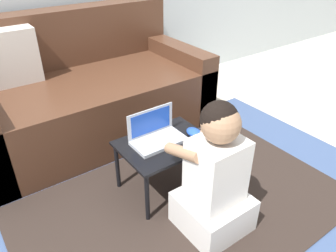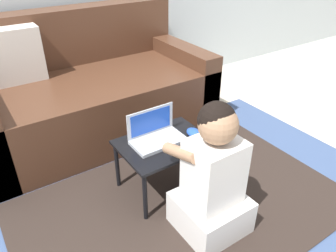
# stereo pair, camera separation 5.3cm
# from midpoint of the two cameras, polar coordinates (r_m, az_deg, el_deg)

# --- Properties ---
(ground_plane) EXTENTS (16.00, 16.00, 0.00)m
(ground_plane) POSITION_cam_midpoint_polar(r_m,az_deg,el_deg) (2.00, 3.16, -10.75)
(ground_plane) COLOR beige
(area_rug) EXTENTS (2.45, 1.62, 0.01)m
(area_rug) POSITION_cam_midpoint_polar(r_m,az_deg,el_deg) (1.89, 2.12, -13.59)
(area_rug) COLOR #3D517A
(area_rug) RESTS_ON ground_plane
(couch) EXTENTS (1.66, 0.90, 0.85)m
(couch) POSITION_cam_midpoint_polar(r_m,az_deg,el_deg) (2.51, -14.53, 5.56)
(couch) COLOR #4C2D1E
(couch) RESTS_ON ground_plane
(laptop_desk) EXTENTS (0.49, 0.37, 0.32)m
(laptop_desk) POSITION_cam_midpoint_polar(r_m,az_deg,el_deg) (1.83, -1.41, -3.89)
(laptop_desk) COLOR black
(laptop_desk) RESTS_ON ground_plane
(laptop) EXTENTS (0.29, 0.17, 0.18)m
(laptop) POSITION_cam_midpoint_polar(r_m,az_deg,el_deg) (1.80, -2.78, -1.83)
(laptop) COLOR #B7BCC6
(laptop) RESTS_ON laptop_desk
(computer_mouse) EXTENTS (0.07, 0.11, 0.04)m
(computer_mouse) POSITION_cam_midpoint_polar(r_m,az_deg,el_deg) (1.86, 3.78, -1.16)
(computer_mouse) COLOR #234CB2
(computer_mouse) RESTS_ON laptop_desk
(person_seated) EXTENTS (0.32, 0.39, 0.72)m
(person_seated) POSITION_cam_midpoint_polar(r_m,az_deg,el_deg) (1.59, 7.22, -9.08)
(person_seated) COLOR silver
(person_seated) RESTS_ON ground_plane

